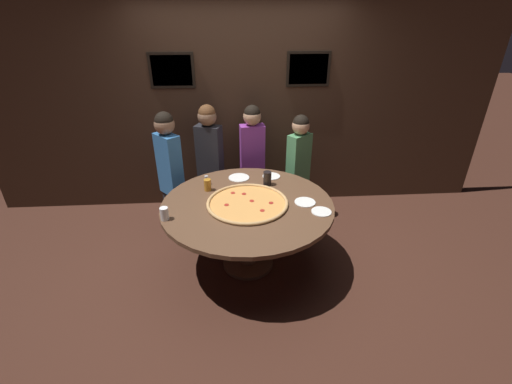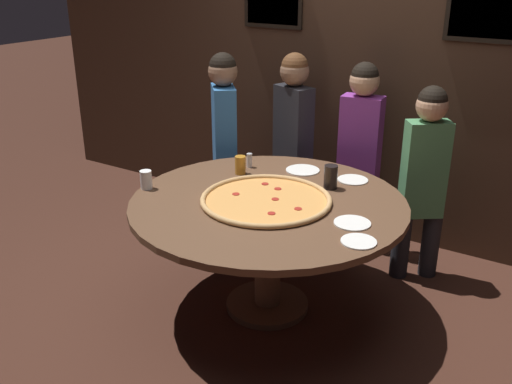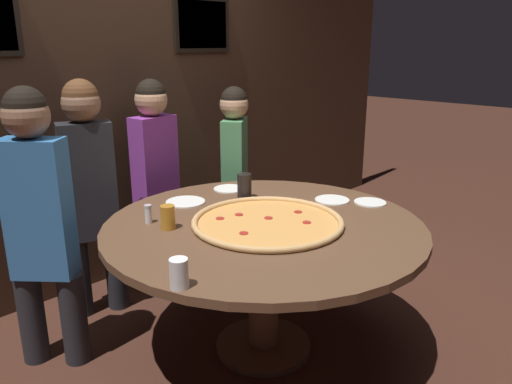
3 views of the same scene
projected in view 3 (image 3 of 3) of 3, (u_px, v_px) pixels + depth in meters
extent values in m
plane|color=#422319|center=(263.00, 348.00, 2.76)|extent=(24.00, 24.00, 0.00)
cube|color=#3D281C|center=(109.00, 93.00, 3.33)|extent=(6.40, 0.06, 2.60)
cube|color=black|center=(203.00, 25.00, 3.72)|extent=(0.52, 0.02, 0.40)
cube|color=#B2A893|center=(203.00, 25.00, 3.72)|extent=(0.46, 0.01, 0.34)
cylinder|color=brown|center=(264.00, 227.00, 2.56)|extent=(1.64, 1.64, 0.04)
cylinder|color=brown|center=(264.00, 291.00, 2.66)|extent=(0.16, 0.16, 0.70)
cylinder|color=brown|center=(263.00, 345.00, 2.76)|extent=(0.52, 0.52, 0.04)
cylinder|color=#E0994C|center=(268.00, 223.00, 2.53)|extent=(0.73, 0.73, 0.01)
torus|color=tan|center=(268.00, 221.00, 2.53)|extent=(0.77, 0.77, 0.03)
cylinder|color=#A8281E|center=(239.00, 215.00, 2.63)|extent=(0.04, 0.04, 0.00)
cylinder|color=#A8281E|center=(268.00, 218.00, 2.58)|extent=(0.04, 0.04, 0.00)
cylinder|color=#A8281E|center=(244.00, 233.00, 2.38)|extent=(0.04, 0.04, 0.00)
cylinder|color=#A8281E|center=(298.00, 212.00, 2.67)|extent=(0.04, 0.04, 0.00)
cylinder|color=#A8281E|center=(307.00, 222.00, 2.52)|extent=(0.04, 0.04, 0.00)
cylinder|color=#A8281E|center=(220.00, 218.00, 2.57)|extent=(0.04, 0.04, 0.00)
cylinder|color=black|center=(244.00, 186.00, 2.93)|extent=(0.08, 0.08, 0.15)
cylinder|color=#BC7A23|center=(168.00, 217.00, 2.45)|extent=(0.07, 0.07, 0.12)
cylinder|color=white|center=(179.00, 273.00, 1.86)|extent=(0.07, 0.07, 0.12)
cylinder|color=white|center=(370.00, 202.00, 2.86)|extent=(0.18, 0.18, 0.01)
cylinder|color=white|center=(229.00, 189.00, 3.13)|extent=(0.20, 0.20, 0.01)
cylinder|color=white|center=(186.00, 202.00, 2.87)|extent=(0.23, 0.23, 0.01)
cylinder|color=white|center=(332.00, 200.00, 2.91)|extent=(0.20, 0.20, 0.01)
cylinder|color=silver|center=(148.00, 215.00, 2.54)|extent=(0.04, 0.04, 0.08)
cylinder|color=#B7B7BC|center=(148.00, 206.00, 2.52)|extent=(0.04, 0.04, 0.01)
cylinder|color=#232328|center=(74.00, 318.00, 2.59)|extent=(0.19, 0.19, 0.50)
cylinder|color=#232328|center=(32.00, 317.00, 2.60)|extent=(0.19, 0.19, 0.50)
cube|color=#3370B2|center=(38.00, 209.00, 2.43)|extent=(0.32, 0.33, 0.70)
sphere|color=#8C664C|center=(26.00, 116.00, 2.29)|extent=(0.22, 0.22, 0.22)
sphere|color=black|center=(25.00, 107.00, 2.28)|extent=(0.20, 0.20, 0.20)
cylinder|color=#232328|center=(172.00, 243.00, 3.58)|extent=(0.14, 0.14, 0.49)
cylinder|color=#232328|center=(148.00, 252.00, 3.42)|extent=(0.14, 0.14, 0.49)
cube|color=purple|center=(155.00, 167.00, 3.33)|extent=(0.31, 0.18, 0.68)
sphere|color=tan|center=(151.00, 100.00, 3.20)|extent=(0.21, 0.21, 0.21)
sphere|color=black|center=(151.00, 94.00, 3.19)|extent=(0.19, 0.19, 0.19)
cylinder|color=#232328|center=(238.00, 231.00, 3.84)|extent=(0.17, 0.17, 0.46)
cylinder|color=#232328|center=(233.00, 241.00, 3.64)|extent=(0.17, 0.17, 0.46)
cube|color=#4C8C59|center=(235.00, 164.00, 3.58)|extent=(0.31, 0.28, 0.65)
sphere|color=tan|center=(234.00, 105.00, 3.46)|extent=(0.20, 0.20, 0.20)
sphere|color=black|center=(234.00, 100.00, 3.45)|extent=(0.18, 0.18, 0.18)
cylinder|color=#232328|center=(116.00, 270.00, 3.14)|extent=(0.17, 0.17, 0.50)
cylinder|color=#232328|center=(79.00, 277.00, 3.05)|extent=(0.17, 0.17, 0.50)
cube|color=#232328|center=(89.00, 181.00, 2.92)|extent=(0.34, 0.26, 0.69)
sphere|color=#8C664C|center=(81.00, 103.00, 2.79)|extent=(0.21, 0.21, 0.21)
sphere|color=brown|center=(80.00, 96.00, 2.78)|extent=(0.20, 0.20, 0.20)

